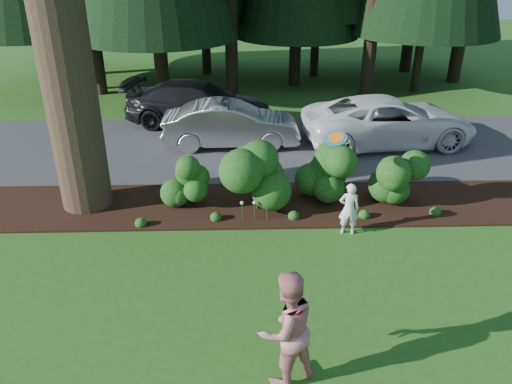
# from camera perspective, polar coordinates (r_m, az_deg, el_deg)

# --- Properties ---
(ground) EXTENTS (80.00, 80.00, 0.00)m
(ground) POSITION_cam_1_polar(r_m,az_deg,el_deg) (10.24, 1.89, -10.00)
(ground) COLOR #285D1A
(ground) RESTS_ON ground
(mulch_bed) EXTENTS (16.00, 2.50, 0.05)m
(mulch_bed) POSITION_cam_1_polar(r_m,az_deg,el_deg) (12.99, 1.05, -1.42)
(mulch_bed) COLOR black
(mulch_bed) RESTS_ON ground
(driveway) EXTENTS (22.00, 6.00, 0.03)m
(driveway) POSITION_cam_1_polar(r_m,az_deg,el_deg) (16.87, 0.38, 5.24)
(driveway) COLOR #38383A
(driveway) RESTS_ON ground
(shrub_row) EXTENTS (6.53, 1.60, 1.61)m
(shrub_row) POSITION_cam_1_polar(r_m,az_deg,el_deg) (12.60, 4.60, 1.55)
(shrub_row) COLOR #134014
(shrub_row) RESTS_ON ground
(lily_cluster) EXTENTS (0.69, 0.09, 0.57)m
(lily_cluster) POSITION_cam_1_polar(r_m,az_deg,el_deg) (12.01, -0.18, -1.33)
(lily_cluster) COLOR #134014
(lily_cluster) RESTS_ON ground
(car_silver_wagon) EXTENTS (4.52, 1.66, 1.48)m
(car_silver_wagon) POSITION_cam_1_polar(r_m,az_deg,el_deg) (16.71, -2.88, 7.74)
(car_silver_wagon) COLOR #B6B6BB
(car_silver_wagon) RESTS_ON driveway
(car_white_suv) EXTENTS (5.94, 3.16, 1.59)m
(car_white_suv) POSITION_cam_1_polar(r_m,az_deg,el_deg) (17.43, 14.93, 7.86)
(car_white_suv) COLOR white
(car_white_suv) RESTS_ON driveway
(car_dark_suv) EXTENTS (5.82, 3.29, 1.59)m
(car_dark_suv) POSITION_cam_1_polar(r_m,az_deg,el_deg) (18.85, -6.46, 9.94)
(car_dark_suv) COLOR black
(car_dark_suv) RESTS_ON driveway
(child) EXTENTS (0.50, 0.36, 1.28)m
(child) POSITION_cam_1_polar(r_m,az_deg,el_deg) (11.66, 10.58, -1.89)
(child) COLOR white
(child) RESTS_ON ground
(adult) EXTENTS (1.18, 1.10, 1.93)m
(adult) POSITION_cam_1_polar(r_m,az_deg,el_deg) (7.66, 3.48, -15.37)
(adult) COLOR red
(adult) RESTS_ON ground
(frisbee) EXTENTS (0.54, 0.48, 0.29)m
(frisbee) POSITION_cam_1_polar(r_m,az_deg,el_deg) (11.31, 9.12, 6.09)
(frisbee) COLOR teal
(frisbee) RESTS_ON ground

